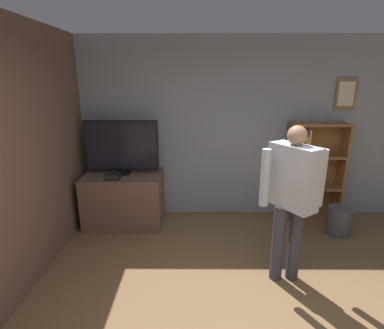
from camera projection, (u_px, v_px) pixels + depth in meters
wall_back at (223, 130)px, 4.53m from camera, size 6.23×0.09×2.70m
wall_side_brick at (34, 152)px, 3.20m from camera, size 0.06×4.36×2.70m
tv_ledge at (125, 199)px, 4.44m from camera, size 1.11×0.70×0.76m
television at (122, 147)px, 4.26m from camera, size 1.04×0.22×0.78m
game_console at (113, 176)px, 4.13m from camera, size 0.19×0.20×0.08m
bookshelf at (308, 173)px, 4.53m from camera, size 0.85×0.28×1.48m
person at (292, 192)px, 3.01m from camera, size 0.64×0.54×1.68m
waste_bin at (339, 221)px, 4.16m from camera, size 0.33×0.33×0.39m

